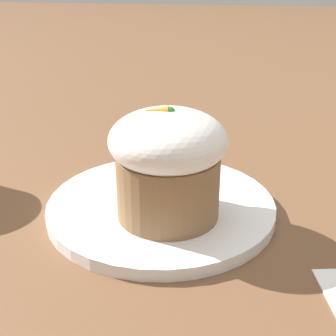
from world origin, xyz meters
The scene contains 4 objects.
ground_plane centered at (0.00, 0.00, 0.00)m, with size 4.00×4.00×0.00m, color brown.
dessert_plate centered at (0.00, 0.00, 0.01)m, with size 0.20×0.20×0.01m.
carrot_cake centered at (-0.01, 0.02, 0.06)m, with size 0.10×0.10×0.10m.
spoon centered at (-0.01, -0.01, 0.01)m, with size 0.04×0.11×0.01m.
Camera 1 is at (-0.06, 0.37, 0.21)m, focal length 50.00 mm.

